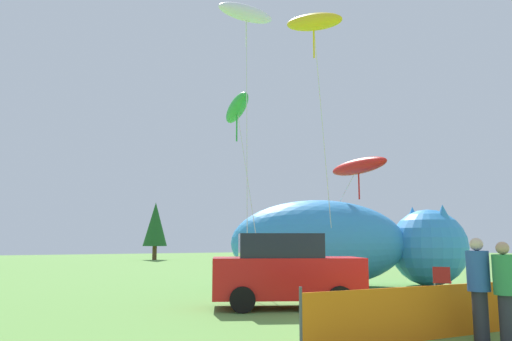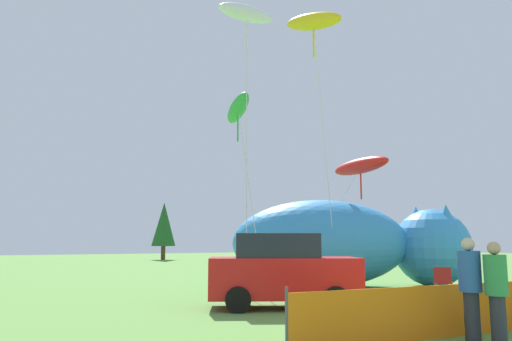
{
  "view_description": "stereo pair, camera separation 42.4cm",
  "coord_description": "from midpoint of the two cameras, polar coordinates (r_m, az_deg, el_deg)",
  "views": [
    {
      "loc": [
        -9.53,
        -10.1,
        1.77
      ],
      "look_at": [
        -0.81,
        4.54,
        4.18
      ],
      "focal_mm": 35.0,
      "sensor_mm": 36.0,
      "label": 1
    },
    {
      "loc": [
        -9.16,
        -10.31,
        1.77
      ],
      "look_at": [
        -0.81,
        4.54,
        4.18
      ],
      "focal_mm": 35.0,
      "sensor_mm": 36.0,
      "label": 2
    }
  ],
  "objects": [
    {
      "name": "horizon_tree_west",
      "position": [
        48.89,
        -10.25,
        -6.08
      ],
      "size": [
        2.29,
        2.29,
        5.46
      ],
      "color": "brown",
      "rests_on": "ground"
    },
    {
      "name": "ground_plane",
      "position": [
        13.95,
        13.5,
        -15.14
      ],
      "size": [
        120.0,
        120.0,
        0.0
      ],
      "primitive_type": "plane",
      "color": "#609342"
    },
    {
      "name": "kite_white_ghost",
      "position": [
        19.45,
        -0.41,
        17.44
      ],
      "size": [
        2.9,
        2.14,
        10.69
      ],
      "color": "silver",
      "rests_on": "ground"
    },
    {
      "name": "inflatable_cat",
      "position": [
        20.08,
        11.01,
        -8.53
      ],
      "size": [
        9.42,
        6.37,
        3.37
      ],
      "rotation": [
        0.0,
        0.0,
        -0.43
      ],
      "color": "#338CD8",
      "rests_on": "ground"
    },
    {
      "name": "kite_red_lizard",
      "position": [
        19.97,
        12.43,
        0.47
      ],
      "size": [
        2.03,
        3.61,
        5.09
      ],
      "color": "silver",
      "rests_on": "ground"
    },
    {
      "name": "kite_yellow_hero",
      "position": [
        18.17,
        7.26,
        16.45
      ],
      "size": [
        2.6,
        2.72,
        9.88
      ],
      "color": "silver",
      "rests_on": "ground"
    },
    {
      "name": "spectator_in_black_shirt",
      "position": [
        10.03,
        24.44,
        -11.77
      ],
      "size": [
        0.4,
        0.4,
        1.83
      ],
      "color": "#2D2D38",
      "rests_on": "ground"
    },
    {
      "name": "kite_green_fish",
      "position": [
        19.34,
        -1.44,
        7.07
      ],
      "size": [
        1.17,
        3.49,
        7.43
      ],
      "color": "silver",
      "rests_on": "ground"
    },
    {
      "name": "spectator_in_white_shirt",
      "position": [
        9.88,
        26.92,
        -11.91
      ],
      "size": [
        0.38,
        0.38,
        1.76
      ],
      "color": "#2D2D38",
      "rests_on": "ground"
    },
    {
      "name": "folding_chair",
      "position": [
        17.32,
        21.27,
        -11.57
      ],
      "size": [
        0.78,
        0.78,
        0.95
      ],
      "rotation": [
        0.0,
        0.0,
        0.64
      ],
      "color": "maroon",
      "rests_on": "ground"
    },
    {
      "name": "safety_fence",
      "position": [
        10.98,
        25.1,
        -14.07
      ],
      "size": [
        8.55,
        0.54,
        1.05
      ],
      "rotation": [
        0.0,
        0.0,
        -0.06
      ],
      "color": "orange",
      "rests_on": "ground"
    },
    {
      "name": "parked_car",
      "position": [
        13.66,
        3.93,
        -11.39
      ],
      "size": [
        4.3,
        3.29,
        1.97
      ],
      "rotation": [
        0.0,
        0.0,
        -0.47
      ],
      "color": "red",
      "rests_on": "ground"
    }
  ]
}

